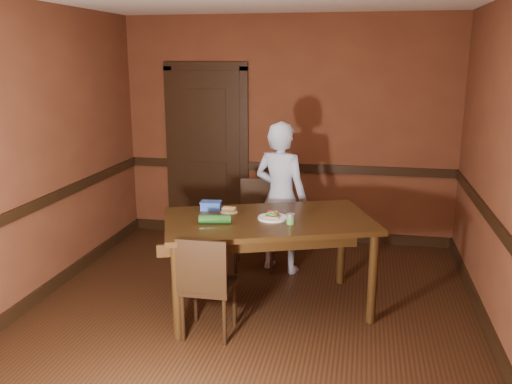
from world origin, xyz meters
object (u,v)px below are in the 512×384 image
at_px(dining_table, 268,263).
at_px(chair_near, 209,284).
at_px(chair_far, 254,225).
at_px(sauce_jar, 291,219).
at_px(cheese_saucer, 229,211).
at_px(food_tub, 211,206).
at_px(person, 281,198).
at_px(sandwich_plate, 273,217).

bearing_deg(dining_table, chair_near, -145.71).
bearing_deg(chair_far, dining_table, -80.56).
relative_size(chair_far, sauce_jar, 10.78).
height_order(cheese_saucer, food_tub, food_tub).
relative_size(chair_far, cheese_saucer, 6.08).
bearing_deg(person, food_tub, 73.02).
xyz_separation_m(dining_table, chair_far, (-0.32, 0.92, 0.05)).
distance_m(sandwich_plate, cheese_saucer, 0.43).
distance_m(chair_near, sandwich_plate, 0.82).
height_order(sandwich_plate, sauce_jar, sauce_jar).
relative_size(dining_table, chair_far, 1.90).
xyz_separation_m(chair_far, food_tub, (-0.25, -0.76, 0.41)).
bearing_deg(chair_far, sauce_jar, -72.72).
distance_m(cheese_saucer, food_tub, 0.20).
distance_m(dining_table, sandwich_plate, 0.44).
distance_m(chair_far, cheese_saucer, 0.91).
height_order(dining_table, sauce_jar, sauce_jar).
distance_m(chair_near, cheese_saucer, 0.78).
distance_m(sandwich_plate, sauce_jar, 0.21).
relative_size(chair_near, sandwich_plate, 3.31).
bearing_deg(food_tub, sauce_jar, -26.26).
relative_size(dining_table, person, 1.13).
relative_size(chair_far, chair_near, 1.09).
bearing_deg(dining_table, sauce_jar, -50.50).
height_order(chair_far, cheese_saucer, chair_far).
relative_size(person, sandwich_plate, 6.08).
bearing_deg(sauce_jar, cheese_saucer, 159.22).
bearing_deg(cheese_saucer, chair_near, -90.76).
xyz_separation_m(chair_near, cheese_saucer, (0.01, 0.66, 0.43)).
relative_size(chair_near, cheese_saucer, 5.57).
bearing_deg(person, sandwich_plate, 112.85).
bearing_deg(sauce_jar, person, 103.30).
relative_size(dining_table, cheese_saucer, 11.57).
distance_m(chair_near, person, 1.56).
bearing_deg(chair_near, food_tub, -76.81).
bearing_deg(food_tub, sandwich_plate, -21.53).
bearing_deg(cheese_saucer, chair_far, 85.43).
height_order(chair_near, person, person).
xyz_separation_m(chair_near, sauce_jar, (0.60, 0.43, 0.45)).
distance_m(sauce_jar, food_tub, 0.83).
bearing_deg(chair_near, chair_far, -93.51).
bearing_deg(chair_far, food_tub, -117.85).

